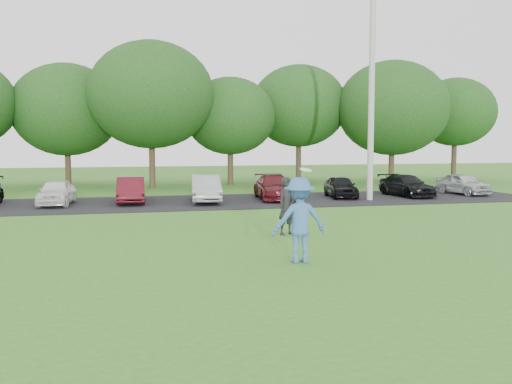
# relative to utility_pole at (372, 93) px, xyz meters

# --- Properties ---
(ground) EXTENTS (100.00, 100.00, 0.00)m
(ground) POSITION_rel_utility_pole_xyz_m (-7.52, -11.92, -5.01)
(ground) COLOR #317020
(ground) RESTS_ON ground
(parking_lot) EXTENTS (32.00, 6.50, 0.03)m
(parking_lot) POSITION_rel_utility_pole_xyz_m (-7.52, 1.08, -5.00)
(parking_lot) COLOR black
(parking_lot) RESTS_ON ground
(utility_pole) EXTENTS (0.28, 0.28, 10.02)m
(utility_pole) POSITION_rel_utility_pole_xyz_m (0.00, 0.00, 0.00)
(utility_pole) COLOR #AFAFAA
(utility_pole) RESTS_ON ground
(frisbee_player) EXTENTS (1.28, 0.74, 2.21)m
(frisbee_player) POSITION_rel_utility_pole_xyz_m (-7.41, -12.24, -4.02)
(frisbee_player) COLOR #3966A3
(frisbee_player) RESTS_ON ground
(camera_bystander) EXTENTS (0.75, 0.65, 1.73)m
(camera_bystander) POSITION_rel_utility_pole_xyz_m (-6.58, -8.46, -4.15)
(camera_bystander) COLOR black
(camera_bystander) RESTS_ON ground
(parked_cars) EXTENTS (28.40, 4.59, 1.22)m
(parked_cars) POSITION_rel_utility_pole_xyz_m (-8.03, 1.26, -4.41)
(parked_cars) COLOR black
(parked_cars) RESTS_ON parking_lot
(tree_row) EXTENTS (42.39, 9.85, 8.64)m
(tree_row) POSITION_rel_utility_pole_xyz_m (-6.01, 10.84, -0.10)
(tree_row) COLOR #38281C
(tree_row) RESTS_ON ground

